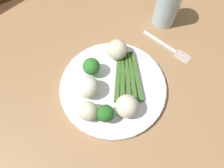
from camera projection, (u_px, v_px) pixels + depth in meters
ground_plane at (111, 143)px, 1.26m from camera, size 6.00×6.00×0.02m
dining_table at (111, 102)px, 0.69m from camera, size 1.39×0.93×0.72m
chair at (18, 20)px, 1.00m from camera, size 0.47×0.47×0.87m
plate at (112, 86)px, 0.60m from camera, size 0.29×0.29×0.01m
asparagus_bundle at (127, 76)px, 0.60m from camera, size 0.13×0.16×0.01m
broccoli_left at (91, 67)px, 0.58m from camera, size 0.05×0.05×0.06m
broccoli_outer_edge at (106, 113)px, 0.53m from camera, size 0.04×0.04×0.05m
cauliflower_front_left at (125, 107)px, 0.54m from camera, size 0.06×0.06×0.06m
cauliflower_near_fork at (88, 87)px, 0.56m from camera, size 0.06×0.06×0.06m
cauliflower_mid at (117, 50)px, 0.61m from camera, size 0.06×0.06×0.06m
cauliflower_back_right at (88, 111)px, 0.54m from camera, size 0.05×0.05×0.05m
fork at (167, 46)px, 0.67m from camera, size 0.07×0.16×0.00m
water_glass at (167, 6)px, 0.66m from camera, size 0.07×0.07×0.12m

